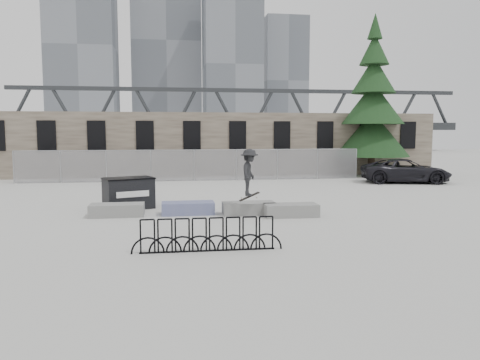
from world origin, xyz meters
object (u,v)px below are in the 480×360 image
dumpster (129,193)px  skateboarder (249,172)px  planter_center_right (249,208)px  suv (406,171)px  spruce_tree (373,111)px  planter_center_left (188,208)px  planter_far_left (117,209)px  bike_rack (208,235)px  planter_offset (291,210)px

dumpster → skateboarder: 5.44m
planter_center_right → suv: 14.96m
spruce_tree → skateboarder: bearing=-127.2°
suv → skateboarder: bearing=143.4°
planter_center_left → planter_center_right: bearing=-8.8°
spruce_tree → suv: (0.02, -5.03, -3.91)m
planter_far_left → planter_center_right: (4.98, -0.31, 0.00)m
skateboarder → planter_far_left: bearing=97.3°
planter_center_left → planter_center_right: 2.35m
planter_center_right → suv: size_ratio=0.37×
planter_center_left → dumpster: (-2.37, 1.67, 0.40)m
bike_rack → suv: 20.15m
planter_far_left → bike_rack: (2.97, -5.71, 0.18)m
planter_center_right → planter_offset: (1.49, -0.71, 0.00)m
spruce_tree → planter_offset: bearing=-123.2°
planter_center_left → bike_rack: (0.31, -5.75, 0.18)m
planter_far_left → planter_offset: same height
planter_center_right → suv: (11.51, 9.54, 0.49)m
bike_rack → planter_offset: bearing=53.2°
planter_far_left → dumpster: (0.29, 1.71, 0.40)m
planter_far_left → spruce_tree: size_ratio=0.17×
spruce_tree → skateboarder: spruce_tree is taller
planter_center_right → planter_far_left: bearing=176.4°
spruce_tree → planter_center_left: bearing=-134.2°
spruce_tree → suv: bearing=-89.8°
planter_far_left → spruce_tree: 22.23m
planter_far_left → suv: suv is taller
planter_offset → spruce_tree: spruce_tree is taller
dumpster → planter_center_left: bearing=-56.7°
planter_center_left → spruce_tree: (13.81, 14.21, 4.40)m
bike_rack → suv: size_ratio=0.76×
planter_offset → spruce_tree: size_ratio=0.17×
planter_center_right → planter_offset: same height
planter_center_left → planter_offset: size_ratio=1.00×
planter_center_right → skateboarder: bearing=-97.9°
dumpster → bike_rack: dumpster is taller
planter_center_right → spruce_tree: 19.07m
dumpster → planter_center_right: bearing=-45.0°
planter_center_right → skateboarder: skateboarder is taller
planter_offset → dumpster: 6.77m
planter_center_left → skateboarder: (2.22, -1.06, 1.42)m
planter_offset → suv: (10.03, 10.25, 0.49)m
planter_offset → planter_center_left: bearing=164.4°
planter_center_left → planter_offset: same height
planter_center_left → skateboarder: size_ratio=1.04×
planter_offset → planter_center_right: bearing=154.6°
planter_center_left → planter_center_right: same height
planter_offset → bike_rack: 5.85m
skateboarder → planter_offset: bearing=-71.2°
planter_offset → bike_rack: bearing=-126.8°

